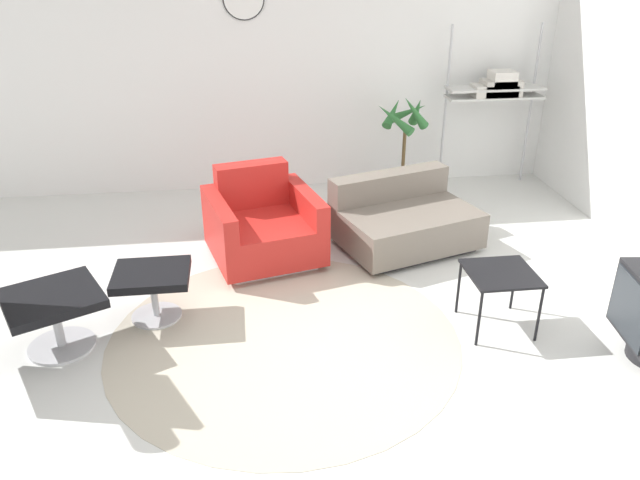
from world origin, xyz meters
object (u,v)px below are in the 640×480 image
object	(u,v)px
potted_plant	(403,154)
shelf_unit	(497,89)
armchair_red	(263,228)
couch_low	(404,221)
ottoman	(152,282)
side_table	(501,277)

from	to	relation	value
potted_plant	shelf_unit	xyz separation A→B (m)	(1.03, 0.21, 0.60)
armchair_red	potted_plant	bearing A→B (deg)	-155.31
couch_low	potted_plant	size ratio (longest dim) A/B	1.19
ottoman	side_table	distance (m)	2.44
couch_low	shelf_unit	world-z (taller)	shelf_unit
couch_low	ottoman	bearing A→B (deg)	6.30
armchair_red	couch_low	size ratio (longest dim) A/B	0.78
ottoman	potted_plant	bearing A→B (deg)	41.61
ottoman	armchair_red	world-z (taller)	armchair_red
side_table	potted_plant	xyz separation A→B (m)	(-0.06, 2.50, 0.09)
ottoman	armchair_red	distance (m)	1.19
side_table	ottoman	bearing A→B (deg)	169.99
armchair_red	side_table	world-z (taller)	armchair_red
potted_plant	couch_low	bearing A→B (deg)	-103.29
ottoman	side_table	size ratio (longest dim) A/B	1.15
ottoman	side_table	bearing A→B (deg)	-10.01
side_table	armchair_red	bearing A→B (deg)	140.87
couch_low	side_table	distance (m)	1.41
potted_plant	shelf_unit	world-z (taller)	shelf_unit
side_table	potted_plant	distance (m)	2.50
couch_low	shelf_unit	distance (m)	2.05
ottoman	shelf_unit	bearing A→B (deg)	34.24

